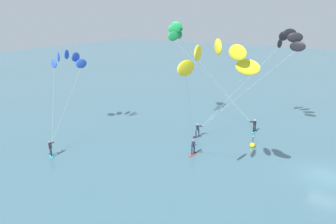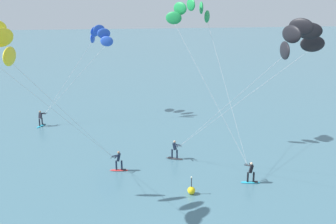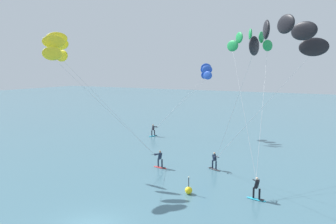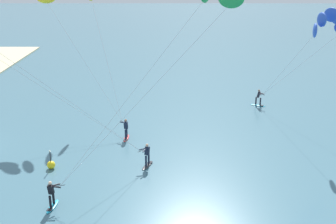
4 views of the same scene
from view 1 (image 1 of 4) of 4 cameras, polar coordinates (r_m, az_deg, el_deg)
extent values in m
plane|color=#426B7A|center=(32.88, 26.32, -10.23)|extent=(240.00, 240.00, 0.00)
ellipsoid|color=red|center=(33.86, 4.46, -7.51)|extent=(1.53, 0.51, 0.08)
cube|color=black|center=(34.15, 4.85, -7.20)|extent=(0.31, 0.31, 0.02)
cylinder|color=#192338|center=(33.51, 4.27, -6.97)|extent=(0.14, 0.14, 0.78)
cylinder|color=#192338|center=(33.85, 4.69, -6.72)|extent=(0.14, 0.14, 0.78)
cube|color=#192338|center=(33.41, 4.51, -5.76)|extent=(0.35, 0.33, 0.63)
sphere|color=#9E7051|center=(33.24, 4.52, -5.10)|extent=(0.20, 0.20, 0.20)
cylinder|color=black|center=(32.85, 4.66, -5.89)|extent=(0.46, 0.35, 0.03)
cylinder|color=#192338|center=(33.10, 4.78, -5.65)|extent=(0.39, 0.56, 0.15)
cylinder|color=#192338|center=(33.07, 4.40, -5.67)|extent=(0.60, 0.24, 0.15)
ellipsoid|color=yellow|center=(21.84, 3.22, 7.83)|extent=(1.88, 0.58, 1.10)
ellipsoid|color=yellow|center=(21.82, 5.36, 10.44)|extent=(1.88, 0.77, 1.10)
ellipsoid|color=yellow|center=(22.05, 8.90, 11.39)|extent=(1.68, 1.37, 1.10)
ellipsoid|color=yellow|center=(22.44, 12.25, 10.31)|extent=(1.22, 1.76, 1.10)
ellipsoid|color=yellow|center=(22.81, 14.01, 7.75)|extent=(0.58, 1.88, 1.10)
cylinder|color=#B2B2B7|center=(27.20, 4.08, -0.72)|extent=(8.07, 3.39, 9.00)
cylinder|color=#B2B2B7|center=(27.59, 8.47, -0.61)|extent=(5.51, 6.81, 9.00)
ellipsoid|color=#333338|center=(38.56, 5.23, -4.37)|extent=(1.52, 0.91, 0.08)
cube|color=black|center=(38.29, 4.76, -4.44)|extent=(0.37, 0.37, 0.02)
cylinder|color=#192338|center=(38.54, 5.50, -3.71)|extent=(0.14, 0.14, 0.78)
cylinder|color=#192338|center=(38.27, 5.00, -3.85)|extent=(0.14, 0.14, 0.78)
cube|color=#192338|center=(38.16, 5.28, -2.81)|extent=(0.41, 0.40, 0.63)
sphere|color=tan|center=(38.02, 5.30, -2.21)|extent=(0.20, 0.20, 0.20)
cylinder|color=black|center=(38.26, 6.08, -2.55)|extent=(0.39, 0.43, 0.03)
cylinder|color=#192338|center=(38.27, 5.64, -2.47)|extent=(0.58, 0.35, 0.15)
cylinder|color=#192338|center=(38.07, 5.73, -2.58)|extent=(0.29, 0.60, 0.15)
ellipsoid|color=black|center=(38.48, 22.09, 10.76)|extent=(0.41, 1.71, 1.10)
ellipsoid|color=black|center=(39.02, 21.69, 12.24)|extent=(0.87, 1.71, 1.10)
ellipsoid|color=black|center=(40.06, 20.83, 12.94)|extent=(1.37, 1.48, 1.10)
ellipsoid|color=black|center=(41.15, 19.91, 12.62)|extent=(1.67, 1.02, 1.10)
ellipsoid|color=black|center=(41.85, 19.30, 11.47)|extent=(1.71, 0.41, 1.10)
cylinder|color=#B2B2B7|center=(37.77, 14.03, 3.95)|extent=(5.25, 8.74, 9.08)
cylinder|color=#B2B2B7|center=(39.52, 12.91, 4.60)|extent=(8.15, 6.13, 9.08)
ellipsoid|color=#23ADD1|center=(35.55, -20.08, -7.32)|extent=(1.01, 1.50, 0.08)
cube|color=black|center=(35.91, -20.21, -7.00)|extent=(0.38, 0.38, 0.02)
cylinder|color=black|center=(35.18, -20.08, -6.82)|extent=(0.14, 0.14, 0.78)
cylinder|color=black|center=(35.59, -20.22, -6.56)|extent=(0.14, 0.14, 0.78)
cube|color=black|center=(35.12, -20.26, -5.66)|extent=(0.41, 0.42, 0.63)
sphere|color=#9E7051|center=(34.97, -20.34, -5.02)|extent=(0.20, 0.20, 0.20)
cylinder|color=black|center=(35.54, -19.96, -5.09)|extent=(0.49, 0.30, 0.03)
cylinder|color=black|center=(35.33, -20.30, -5.21)|extent=(0.44, 0.53, 0.15)
cylinder|color=black|center=(35.25, -19.96, -5.22)|extent=(0.61, 0.18, 0.15)
ellipsoid|color=blue|center=(39.33, -15.22, 8.33)|extent=(1.45, 0.67, 1.10)
ellipsoid|color=blue|center=(39.41, -16.15, 9.40)|extent=(1.45, 0.51, 1.10)
ellipsoid|color=blue|center=(39.70, -17.61, 9.76)|extent=(1.38, 0.99, 1.10)
ellipsoid|color=blue|center=(40.09, -18.97, 9.27)|extent=(1.11, 1.32, 1.10)
ellipsoid|color=blue|center=(40.41, -19.67, 8.15)|extent=(0.67, 1.45, 1.10)
cylinder|color=#B2B2B7|center=(37.18, -17.46, 1.74)|extent=(6.68, 2.00, 6.91)
cylinder|color=#B2B2B7|center=(37.76, -19.79, 1.74)|extent=(5.05, 4.82, 6.91)
ellipsoid|color=#23ADD1|center=(41.28, 15.07, -3.44)|extent=(1.54, 0.57, 0.08)
cube|color=black|center=(41.62, 15.32, -3.22)|extent=(0.32, 0.33, 0.02)
cylinder|color=black|center=(40.95, 14.98, -2.96)|extent=(0.14, 0.14, 0.78)
cylinder|color=black|center=(41.32, 15.25, -2.80)|extent=(0.14, 0.14, 0.78)
cube|color=black|center=(40.91, 15.19, -1.97)|extent=(0.36, 0.34, 0.63)
sphere|color=beige|center=(40.78, 15.23, -1.41)|extent=(0.20, 0.20, 0.20)
cylinder|color=black|center=(40.84, 14.44, -1.72)|extent=(0.21, 0.53, 0.03)
cylinder|color=black|center=(40.74, 14.83, -1.76)|extent=(0.46, 0.51, 0.15)
cylinder|color=black|center=(40.95, 14.82, -1.66)|extent=(0.12, 0.61, 0.15)
ellipsoid|color=#1E9347|center=(41.30, 1.92, 13.65)|extent=(0.92, 1.44, 1.10)
ellipsoid|color=#1E9347|center=(40.65, 1.76, 14.70)|extent=(0.41, 1.47, 1.10)
ellipsoid|color=#1E9347|center=(39.61, 1.45, 15.08)|extent=(0.78, 1.48, 1.10)
ellipsoid|color=#1E9347|center=(38.60, 1.12, 14.58)|extent=(1.20, 1.30, 1.10)
ellipsoid|color=#1E9347|center=(38.04, 0.91, 13.36)|extent=(1.44, 0.92, 1.10)
cylinder|color=#B2B2B7|center=(40.49, 8.22, 5.83)|extent=(1.53, 9.50, 10.03)
cylinder|color=#B2B2B7|center=(38.86, 8.00, 5.37)|extent=(4.69, 8.41, 10.03)
sphere|color=yellow|center=(36.58, 14.81, -5.72)|extent=(0.56, 0.56, 0.56)
cylinder|color=#262628|center=(36.35, 14.89, -4.80)|extent=(0.06, 0.06, 0.70)
sphere|color=#F2F2CC|center=(36.20, 14.94, -4.20)|extent=(0.12, 0.12, 0.12)
camera|label=2|loc=(33.60, 67.82, 7.89)|focal=47.30mm
camera|label=3|loc=(44.25, 47.89, 5.37)|focal=34.78mm
camera|label=4|loc=(60.50, 15.96, 15.76)|focal=44.17mm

